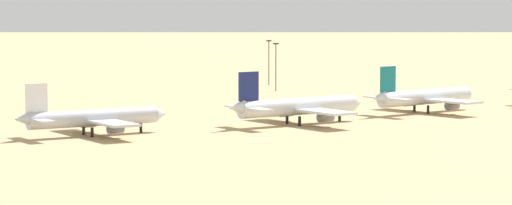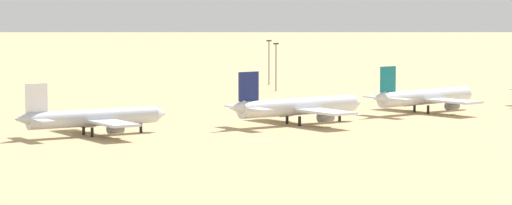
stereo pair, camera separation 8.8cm
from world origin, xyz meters
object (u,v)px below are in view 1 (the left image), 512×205
(parked_jet_navy_3, at_px, (297,107))
(parked_jet_teal_4, at_px, (424,97))
(light_pole_mid, at_px, (269,59))
(parked_jet_white_2, at_px, (92,118))
(light_pole_west, at_px, (276,63))

(parked_jet_navy_3, height_order, parked_jet_teal_4, parked_jet_navy_3)
(parked_jet_navy_3, xyz_separation_m, light_pole_mid, (65.60, 109.76, 4.58))
(parked_jet_white_2, distance_m, light_pole_mid, 155.86)
(light_pole_west, xyz_separation_m, light_pole_mid, (13.51, 24.13, -0.05))
(parked_jet_white_2, bearing_deg, parked_jet_navy_3, -5.05)
(parked_jet_white_2, xyz_separation_m, parked_jet_navy_3, (50.35, -5.73, 0.37))
(parked_jet_white_2, height_order, parked_jet_teal_4, parked_jet_teal_4)
(parked_jet_white_2, distance_m, light_pole_west, 130.01)
(parked_jet_white_2, bearing_deg, light_pole_mid, 43.35)
(light_pole_mid, bearing_deg, parked_jet_white_2, -138.10)
(parked_jet_navy_3, distance_m, light_pole_mid, 127.95)
(parked_jet_white_2, bearing_deg, light_pole_west, 39.40)
(parked_jet_teal_4, distance_m, light_pole_mid, 106.46)
(parked_jet_navy_3, height_order, light_pole_mid, light_pole_mid)
(parked_jet_navy_3, height_order, light_pole_west, light_pole_west)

